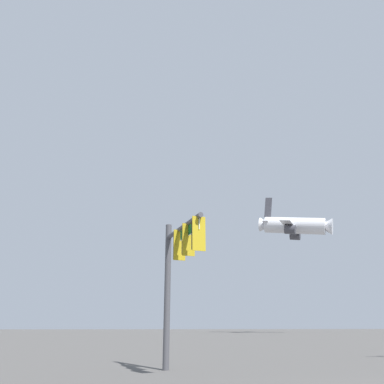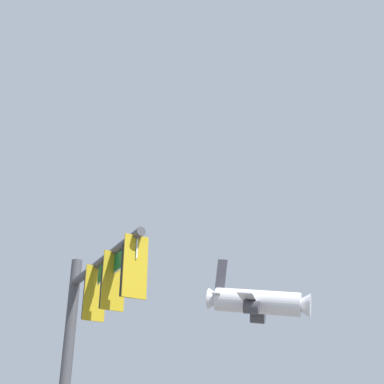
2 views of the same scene
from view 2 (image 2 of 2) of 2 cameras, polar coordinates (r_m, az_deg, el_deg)
name	(u,v)px [view 2 (image 2 of 2)]	position (r m, az deg, el deg)	size (l,w,h in m)	color
signal_pole_near	(90,323)	(12.79, -10.84, -13.56)	(4.15, 1.27, 6.25)	#47474C
airplane	(259,303)	(101.72, 7.14, -11.63)	(16.14, 18.70, 12.38)	silver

